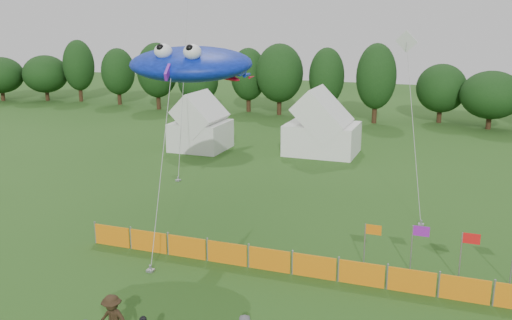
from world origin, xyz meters
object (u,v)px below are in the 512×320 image
(tent_left, at_px, (201,127))
(barrier_fence, at_px, (291,263))
(tent_right, at_px, (322,129))
(stingray_kite, at_px, (195,64))

(tent_left, bearing_deg, barrier_fence, -55.30)
(tent_right, bearing_deg, barrier_fence, -79.48)
(barrier_fence, height_order, stingray_kite, stingray_kite)
(stingray_kite, bearing_deg, barrier_fence, -27.59)
(tent_right, relative_size, stingray_kite, 0.45)
(stingray_kite, bearing_deg, tent_left, 115.35)
(barrier_fence, bearing_deg, tent_left, 124.70)
(tent_right, distance_m, stingray_kite, 20.16)
(tent_left, relative_size, barrier_fence, 0.22)
(tent_left, distance_m, stingray_kite, 19.93)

